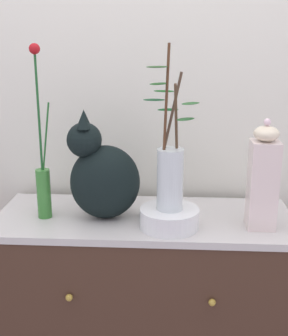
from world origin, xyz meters
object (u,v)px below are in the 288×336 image
sideboard (144,329)px  jar_lidded_porcelain (263,179)px  cat_sitting (103,176)px  bowl_porcelain (169,218)px  vase_slim_green (43,177)px  vase_glass_clear (170,172)px

sideboard → jar_lidded_porcelain: 0.76m
cat_sitting → bowl_porcelain: bearing=-17.3°
sideboard → vase_slim_green: vase_slim_green is taller
jar_lidded_porcelain → bowl_porcelain: bearing=-176.0°
sideboard → jar_lidded_porcelain: jar_lidded_porcelain is taller
cat_sitting → vase_glass_clear: (0.23, -0.07, 0.04)m
vase_slim_green → bowl_porcelain: (0.44, -0.06, -0.12)m
jar_lidded_porcelain → cat_sitting: bearing=174.5°
vase_slim_green → jar_lidded_porcelain: size_ratio=1.62×
vase_slim_green → jar_lidded_porcelain: vase_slim_green is taller
sideboard → vase_glass_clear: (0.09, -0.09, 0.67)m
sideboard → cat_sitting: size_ratio=2.60×
bowl_porcelain → jar_lidded_porcelain: jar_lidded_porcelain is taller
cat_sitting → sideboard: bearing=8.5°
bowl_porcelain → jar_lidded_porcelain: (0.31, 0.02, 0.14)m
sideboard → vase_slim_green: 0.72m
sideboard → bowl_porcelain: bowl_porcelain is taller
vase_slim_green → jar_lidded_porcelain: 0.75m
cat_sitting → bowl_porcelain: (0.23, -0.07, -0.12)m
jar_lidded_porcelain → vase_slim_green: bearing=176.7°
vase_glass_clear → cat_sitting: bearing=163.0°
bowl_porcelain → sideboard: bearing=134.2°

